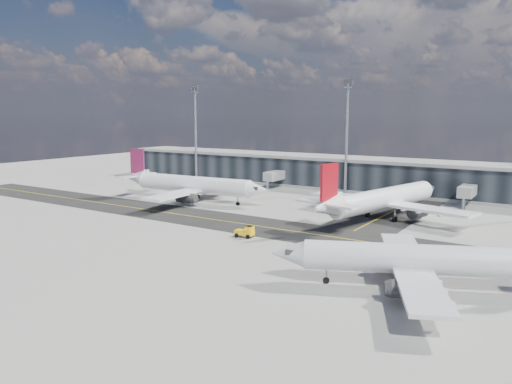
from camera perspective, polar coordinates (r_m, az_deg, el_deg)
ground at (r=89.93m, az=-2.05°, el=-4.25°), size 300.00×300.00×0.00m
taxiway_lanes at (r=96.72m, az=3.54°, el=-3.31°), size 180.00×63.00×0.03m
terminal_concourse at (r=137.09m, az=11.35°, el=1.91°), size 152.00×19.80×8.80m
floodlight_masts at (r=129.78m, az=10.33°, el=6.66°), size 102.50×0.70×28.90m
airliner_af at (r=118.45m, az=-7.36°, el=0.83°), size 40.12×34.24×11.88m
airliner_redtail at (r=100.36m, az=14.27°, el=-0.79°), size 34.98×40.70×12.16m
airliner_near at (r=62.39m, az=18.63°, el=-7.39°), size 34.48×29.78×10.70m
baggage_tug at (r=83.70m, az=-1.15°, el=-4.54°), size 3.37×1.94×2.03m
service_van at (r=117.76m, az=7.83°, el=-0.84°), size 4.29×5.00×1.28m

